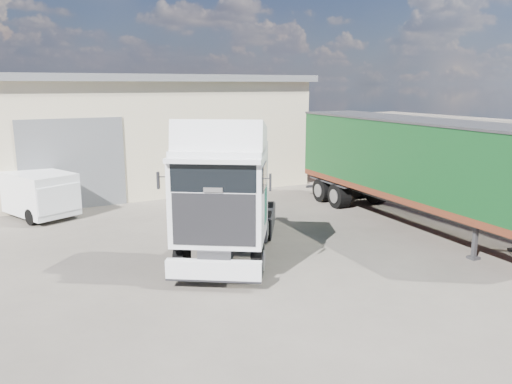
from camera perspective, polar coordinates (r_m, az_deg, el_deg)
name	(u,v)px	position (r m, az deg, el deg)	size (l,w,h in m)	color
ground	(220,288)	(12.50, -4.15, -10.84)	(120.00, 120.00, 0.00)	#2A2822
brick_boundary_wall	(403,167)	(23.31, 16.48, 2.74)	(0.35, 26.00, 2.50)	maroon
tractor_unit	(225,203)	(13.69, -3.55, -1.23)	(5.12, 6.25, 4.07)	black
box_trailer	(413,161)	(18.23, 17.52, 3.41)	(2.93, 11.33, 3.73)	#2D2D30
panel_van	(33,192)	(20.66, -24.16, -0.05)	(3.24, 4.49, 1.70)	black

